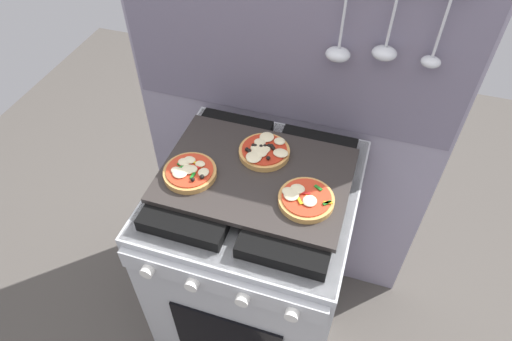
# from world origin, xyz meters

# --- Properties ---
(ground_plane) EXTENTS (4.00, 4.00, 0.00)m
(ground_plane) POSITION_xyz_m (0.00, 0.00, 0.00)
(ground_plane) COLOR #4C4742
(kitchen_backsplash) EXTENTS (1.10, 0.09, 1.55)m
(kitchen_backsplash) POSITION_xyz_m (0.00, 0.33, 0.79)
(kitchen_backsplash) COLOR gray
(kitchen_backsplash) RESTS_ON ground_plane
(stove) EXTENTS (0.60, 0.64, 0.90)m
(stove) POSITION_xyz_m (-0.00, -0.00, 0.45)
(stove) COLOR #B7BABF
(stove) RESTS_ON ground_plane
(baking_tray) EXTENTS (0.54, 0.38, 0.02)m
(baking_tray) POSITION_xyz_m (0.00, 0.00, 0.91)
(baking_tray) COLOR #2D2826
(baking_tray) RESTS_ON stove
(pizza_left) EXTENTS (0.15, 0.15, 0.03)m
(pizza_left) POSITION_xyz_m (-0.18, -0.07, 0.93)
(pizza_left) COLOR #C18947
(pizza_left) RESTS_ON baking_tray
(pizza_right) EXTENTS (0.15, 0.15, 0.03)m
(pizza_right) POSITION_xyz_m (0.16, -0.06, 0.93)
(pizza_right) COLOR tan
(pizza_right) RESTS_ON baking_tray
(pizza_center) EXTENTS (0.15, 0.15, 0.03)m
(pizza_center) POSITION_xyz_m (0.00, 0.08, 0.93)
(pizza_center) COLOR tan
(pizza_center) RESTS_ON baking_tray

